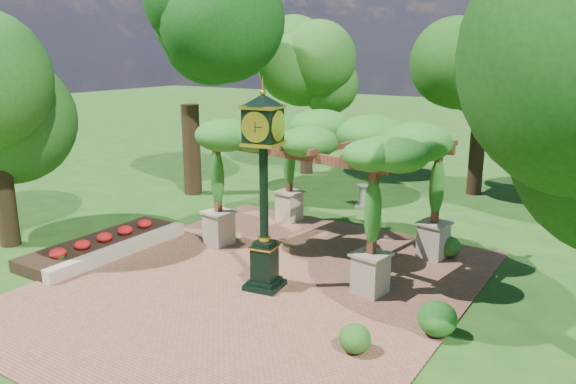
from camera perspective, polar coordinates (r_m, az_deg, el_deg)
The scene contains 13 objects.
ground at distance 14.13m, azimuth -5.63°, elevation -10.82°, with size 120.00×120.00×0.00m, color #1E4714.
brick_plaza at distance 14.84m, azimuth -3.20°, elevation -9.40°, with size 10.00×12.00×0.04m, color brown.
border_wall at distance 17.40m, azimuth -16.60°, elevation -5.71°, with size 0.35×5.00×0.40m, color #C6B793.
flower_bed at distance 18.07m, azimuth -18.47°, elevation -5.18°, with size 1.50×5.00×0.36m, color red.
pedestal_clock at distance 13.71m, azimuth -2.50°, elevation 1.76°, with size 1.13×1.13×5.03m.
pergola at distance 16.38m, azimuth 3.68°, elevation 5.02°, with size 6.98×4.93×4.08m.
sundial at distance 21.94m, azimuth 7.55°, elevation -0.55°, with size 0.62×0.62×0.91m.
shrub_front at distance 11.74m, azimuth 6.82°, elevation -14.56°, with size 0.66×0.66×0.59m, color #225217.
shrub_mid at distance 12.64m, azimuth 14.93°, elevation -12.33°, with size 0.84×0.84×0.76m, color #1D5818.
shrub_back at distance 17.22m, azimuth 16.01°, elevation -5.34°, with size 0.70×0.70×0.63m, color #245518.
tree_west_near at distance 23.54m, azimuth -10.28°, elevation 15.87°, with size 5.17×5.17×9.75m.
tree_west_far at distance 27.24m, azimuth 1.96°, elevation 11.71°, with size 3.34×3.34×6.94m.
tree_north at distance 24.44m, azimuth 19.24°, elevation 11.30°, with size 3.74×3.74×7.32m.
Camera 1 is at (8.07, -9.93, 5.99)m, focal length 35.00 mm.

